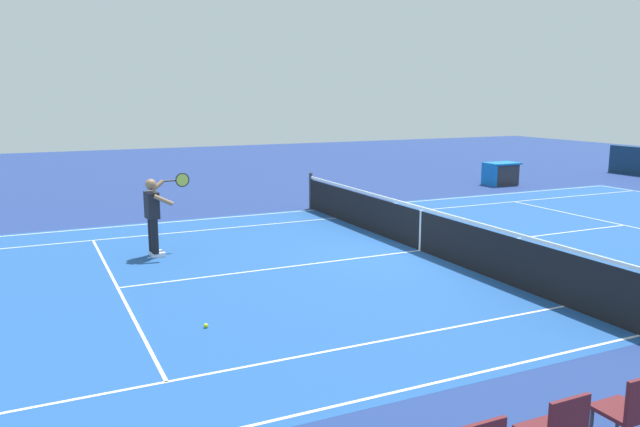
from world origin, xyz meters
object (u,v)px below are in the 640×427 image
Objects in this scene: tennis_player_near at (154,213)px; tennis_ball at (206,326)px; tennis_net at (421,229)px; equipment_cart_tarped at (501,173)px; spectator_chair_1 at (631,409)px.

tennis_player_near is 25.71× the size of tennis_ball.
tennis_net is 11.34m from equipment_cart_tarped.
tennis_ball is at bearing 34.99° from equipment_cart_tarped.
equipment_cart_tarped is at bearing -159.18° from tennis_player_near.
equipment_cart_tarped is at bearing -139.68° from tennis_net.
spectator_chair_1 reaches higher than tennis_ball.
tennis_net is at bearing 40.32° from equipment_cart_tarped.
tennis_player_near reaches higher than spectator_chair_1.
tennis_net reaches higher than spectator_chair_1.
spectator_chair_1 is (-2.48, 9.61, -0.41)m from tennis_player_near.
tennis_net is 9.36× the size of equipment_cart_tarped.
tennis_player_near is 1.93× the size of spectator_chair_1.
equipment_cart_tarped is (-11.50, -14.92, -0.08)m from spectator_chair_1.
tennis_player_near is at bearing -20.67° from tennis_net.
tennis_net is 6.09m from tennis_ball.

